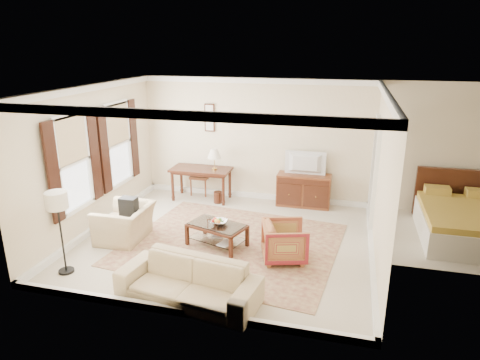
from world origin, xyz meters
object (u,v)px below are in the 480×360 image
at_px(tv, 305,156).
at_px(sofa, 188,275).
at_px(writing_desk, 201,173).
at_px(club_armchair, 124,217).
at_px(striped_armchair, 285,240).
at_px(coffee_table, 217,229).
at_px(sideboard, 304,190).

distance_m(tv, sofa, 4.53).
height_order(writing_desk, club_armchair, club_armchair).
relative_size(striped_armchair, sofa, 0.36).
height_order(tv, coffee_table, tv).
xyz_separation_m(sideboard, striped_armchair, (-0.02, -2.72, 0.00)).
xyz_separation_m(striped_armchair, sofa, (-1.18, -1.60, 0.03)).
height_order(sideboard, tv, tv).
relative_size(tv, club_armchair, 0.85).
relative_size(coffee_table, striped_armchair, 1.56).
bearing_deg(writing_desk, sofa, -73.12).
xyz_separation_m(sideboard, club_armchair, (-3.13, -2.68, 0.08)).
height_order(coffee_table, club_armchair, club_armchair).
height_order(writing_desk, striped_armchair, writing_desk).
bearing_deg(tv, sofa, 74.42).
xyz_separation_m(tv, club_armchair, (-3.13, -2.66, -0.74)).
height_order(sideboard, coffee_table, sideboard).
relative_size(sideboard, sofa, 0.58).
bearing_deg(club_armchair, tv, 129.53).
bearing_deg(writing_desk, striped_armchair, -46.14).
height_order(sideboard, club_armchair, club_armchair).
bearing_deg(coffee_table, club_armchair, -174.54).
height_order(tv, sofa, tv).
distance_m(sideboard, coffee_table, 2.84).
relative_size(club_armchair, sofa, 0.50).
distance_m(sideboard, club_armchair, 4.12).
bearing_deg(tv, writing_desk, 4.00).
bearing_deg(sideboard, coffee_table, -117.89).
bearing_deg(sofa, coffee_table, 102.83).
distance_m(sideboard, sofa, 4.48).
relative_size(striped_armchair, club_armchair, 0.73).
distance_m(coffee_table, sofa, 1.82).
bearing_deg(tv, club_armchair, 40.32).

